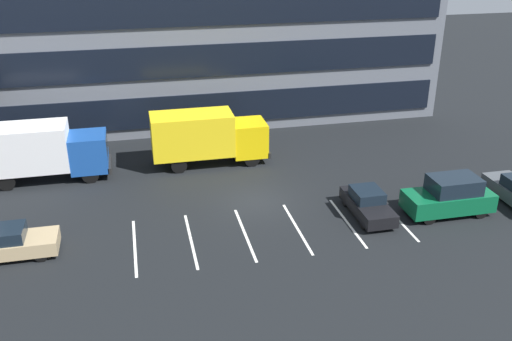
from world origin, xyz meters
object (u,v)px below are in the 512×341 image
(box_truck_yellow_all, at_px, (207,136))
(sedan_tan, at_px, (10,243))
(box_truck_blue, at_px, (41,150))
(sedan_black, at_px, (368,204))
(suv_forest, at_px, (450,196))

(box_truck_yellow_all, relative_size, sedan_tan, 1.76)
(box_truck_blue, distance_m, sedan_tan, 8.93)
(box_truck_blue, bearing_deg, box_truck_yellow_all, 1.42)
(box_truck_blue, height_order, box_truck_yellow_all, box_truck_blue)
(sedan_black, relative_size, suv_forest, 0.86)
(sedan_black, bearing_deg, suv_forest, -10.10)
(box_truck_blue, relative_size, box_truck_yellow_all, 1.02)
(box_truck_blue, height_order, suv_forest, box_truck_blue)
(box_truck_blue, height_order, sedan_tan, box_truck_blue)
(box_truck_yellow_all, xyz_separation_m, suv_forest, (11.89, -9.79, -0.94))
(box_truck_blue, relative_size, sedan_black, 1.87)
(box_truck_blue, distance_m, box_truck_yellow_all, 10.27)
(sedan_tan, distance_m, suv_forest, 22.75)
(suv_forest, bearing_deg, box_truck_blue, 156.71)
(box_truck_yellow_all, bearing_deg, suv_forest, -39.48)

